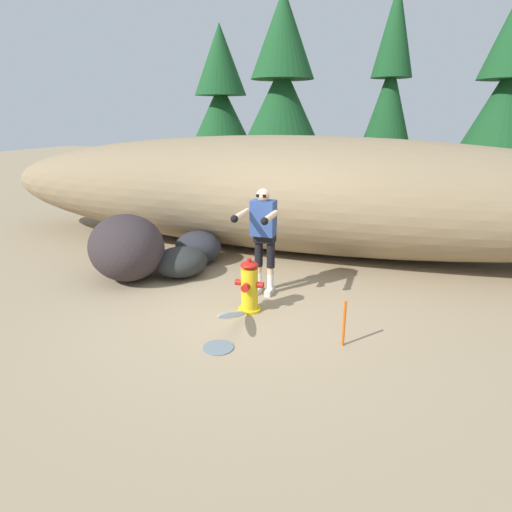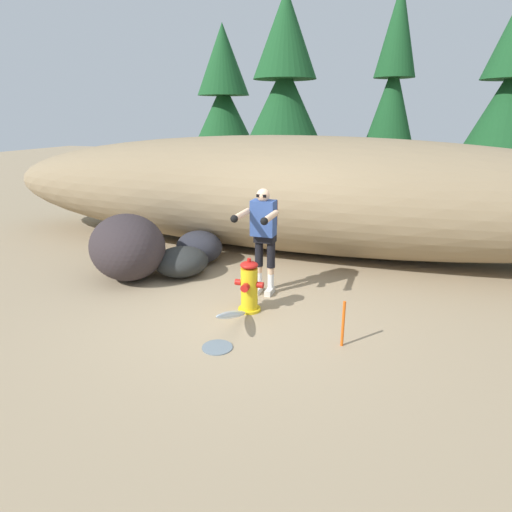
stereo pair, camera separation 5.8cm
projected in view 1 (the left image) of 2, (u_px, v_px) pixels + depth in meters
The scene contains 13 objects.
ground_plane at pixel (242, 313), 6.38m from camera, with size 56.00×56.00×0.04m, color #998466.
dirt_embankment at pixel (298, 194), 9.04m from camera, with size 14.49×3.20×2.35m, color #897556.
fire_hydrant at pixel (249, 287), 6.29m from camera, with size 0.43×0.38×0.81m.
hydrant_water_jet at pixel (231, 319), 5.69m from camera, with size 0.38×1.19×0.48m.
utility_worker at pixel (263, 228), 6.66m from camera, with size 0.55×0.98×1.70m.
boulder_large at pixel (127, 247), 7.51m from camera, with size 1.60×1.28×1.13m, color #31292B.
boulder_mid at pixel (181, 262), 7.71m from camera, with size 0.90×0.97×0.52m, color #272928.
boulder_small at pixel (198, 247), 8.38m from camera, with size 0.83×0.91×0.63m, color #26272E.
pine_tree_far_left at pixel (221, 107), 16.03m from camera, with size 2.91×2.91×5.83m.
pine_tree_left at pixel (282, 94), 12.51m from camera, with size 2.78×2.78×6.04m.
pine_tree_center at pixel (390, 94), 13.42m from camera, with size 1.90×1.90×6.49m.
pine_tree_right at pixel (507, 95), 12.72m from camera, with size 2.83×2.83×6.27m.
survey_stake at pixel (344, 323), 5.35m from camera, with size 0.04×0.04×0.60m, color #E55914.
Camera 1 is at (2.07, -5.43, 2.75)m, focal length 30.51 mm.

